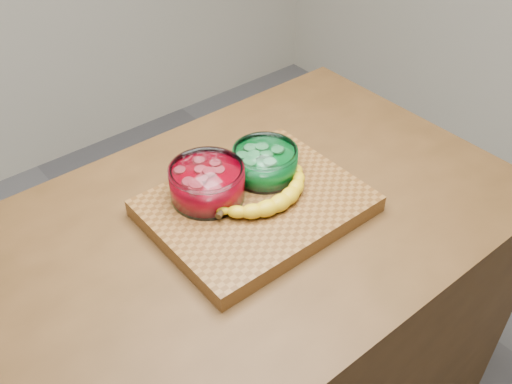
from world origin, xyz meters
TOP-DOWN VIEW (x-y plane):
  - counter at (0.00, 0.00)m, footprint 1.20×0.80m
  - cutting_board at (0.00, 0.00)m, footprint 0.45×0.35m
  - bowl_red at (-0.07, 0.07)m, footprint 0.16×0.16m
  - bowl_green at (0.07, 0.05)m, footprint 0.15×0.15m
  - banana at (0.02, -0.03)m, footprint 0.27×0.12m

SIDE VIEW (x-z plane):
  - counter at x=0.00m, z-range 0.00..0.90m
  - cutting_board at x=0.00m, z-range 0.90..0.94m
  - banana at x=0.02m, z-range 0.94..0.98m
  - bowl_green at x=0.07m, z-range 0.94..1.01m
  - bowl_red at x=-0.07m, z-range 0.94..1.01m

